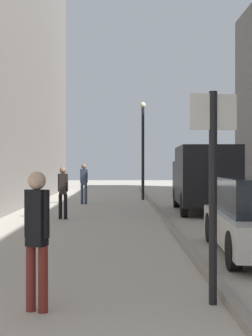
% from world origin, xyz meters
% --- Properties ---
extents(ground_plane, '(80.00, 80.00, 0.00)m').
position_xyz_m(ground_plane, '(0.00, 12.00, 0.00)').
color(ground_plane, '#A8A093').
extents(kerb_strip, '(0.16, 40.00, 0.12)m').
position_xyz_m(kerb_strip, '(1.58, 12.00, 0.06)').
color(kerb_strip, gray).
rests_on(kerb_strip, ground_plane).
extents(pedestrian_main_foreground, '(0.33, 0.21, 1.64)m').
position_xyz_m(pedestrian_main_foreground, '(-1.58, 13.58, 0.95)').
color(pedestrian_main_foreground, black).
rests_on(pedestrian_main_foreground, ground_plane).
extents(pedestrian_mid_block, '(0.34, 0.25, 1.75)m').
position_xyz_m(pedestrian_mid_block, '(-1.37, 19.41, 1.01)').
color(pedestrian_mid_block, '#2D3851').
rests_on(pedestrian_mid_block, ground_plane).
extents(pedestrian_far_crossing, '(0.31, 0.24, 1.63)m').
position_xyz_m(pedestrian_far_crossing, '(-0.72, 4.03, 0.94)').
color(pedestrian_far_crossing, maroon).
rests_on(pedestrian_far_crossing, ground_plane).
extents(delivery_van, '(2.15, 5.16, 2.35)m').
position_xyz_m(delivery_van, '(3.25, 15.84, 1.26)').
color(delivery_van, black).
rests_on(delivery_van, ground_plane).
extents(street_sign_post, '(0.60, 0.13, 2.60)m').
position_xyz_m(street_sign_post, '(1.37, 4.31, 1.55)').
color(street_sign_post, black).
rests_on(street_sign_post, ground_plane).
extents(lamp_post, '(0.28, 0.28, 4.76)m').
position_xyz_m(lamp_post, '(1.31, 21.89, 2.72)').
color(lamp_post, black).
rests_on(lamp_post, ground_plane).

